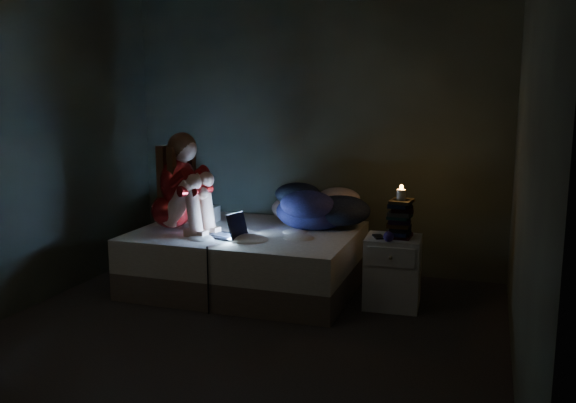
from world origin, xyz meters
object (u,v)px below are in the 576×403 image
at_px(woman, 171,182).
at_px(bed, 248,259).
at_px(candle, 401,197).
at_px(phone, 378,236).
at_px(nightstand, 393,272).
at_px(laptop, 224,224).

bearing_deg(woman, bed, 33.38).
distance_m(candle, phone, 0.36).
height_order(nightstand, candle, candle).
bearing_deg(phone, nightstand, 0.84).
relative_size(woman, nightstand, 1.51).
relative_size(woman, candle, 10.66).
xyz_separation_m(woman, nightstand, (1.87, 0.14, -0.65)).
distance_m(nightstand, candle, 0.61).
bearing_deg(nightstand, woman, -178.82).
height_order(bed, phone, phone).
height_order(bed, woman, woman).
relative_size(nightstand, candle, 7.05).
relative_size(bed, laptop, 5.81).
distance_m(laptop, candle, 1.44).
bearing_deg(woman, phone, 15.76).
bearing_deg(nightstand, candle, 2.85).
distance_m(nightstand, phone, 0.31).
bearing_deg(laptop, phone, 20.80).
xyz_separation_m(nightstand, phone, (-0.11, -0.04, 0.29)).
xyz_separation_m(laptop, nightstand, (1.35, 0.22, -0.34)).
xyz_separation_m(bed, phone, (1.16, -0.13, 0.32)).
bearing_deg(laptop, nightstand, 21.98).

